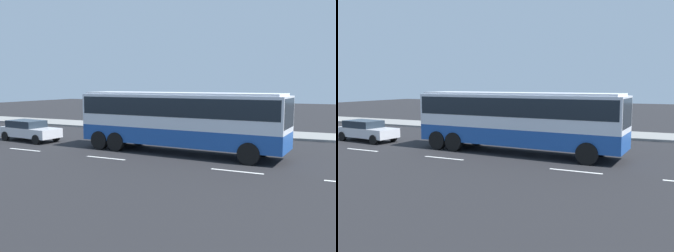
{
  "view_description": "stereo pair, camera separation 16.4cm",
  "coord_description": "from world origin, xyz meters",
  "views": [
    {
      "loc": [
        6.59,
        -19.25,
        3.88
      ],
      "look_at": [
        -2.52,
        -0.01,
        1.48
      ],
      "focal_mm": 39.6,
      "sensor_mm": 36.0,
      "label": 1
    },
    {
      "loc": [
        6.45,
        -19.32,
        3.88
      ],
      "look_at": [
        -2.52,
        -0.01,
        1.48
      ],
      "focal_mm": 39.6,
      "sensor_mm": 36.0,
      "label": 2
    }
  ],
  "objects": [
    {
      "name": "sidewalk_curb",
      "position": [
        0.0,
        9.51,
        0.07
      ],
      "size": [
        80.0,
        4.0,
        0.15
      ],
      "primitive_type": "cube",
      "color": "gray",
      "rests_on": "ground_plane"
    },
    {
      "name": "ground_plane",
      "position": [
        0.0,
        0.0,
        0.0
      ],
      "size": [
        120.0,
        120.0,
        0.0
      ],
      "primitive_type": "plane",
      "color": "black"
    },
    {
      "name": "pedestrian_at_crossing",
      "position": [
        2.72,
        8.63,
        1.03
      ],
      "size": [
        0.32,
        0.32,
        1.54
      ],
      "rotation": [
        0.0,
        0.0,
        6.24
      ],
      "color": "brown",
      "rests_on": "sidewalk_curb"
    },
    {
      "name": "lane_centreline",
      "position": [
        0.94,
        -3.25,
        0.0
      ],
      "size": [
        37.6,
        0.16,
        0.01
      ],
      "color": "white",
      "rests_on": "ground_plane"
    },
    {
      "name": "pedestrian_near_curb",
      "position": [
        0.18,
        8.85,
        1.19
      ],
      "size": [
        0.32,
        0.32,
        1.78
      ],
      "rotation": [
        0.0,
        0.0,
        1.28
      ],
      "color": "black",
      "rests_on": "sidewalk_curb"
    },
    {
      "name": "coach_bus",
      "position": [
        -1.69,
        -0.25,
        2.13
      ],
      "size": [
        12.02,
        3.34,
        3.42
      ],
      "rotation": [
        0.0,
        0.0,
        -0.06
      ],
      "color": "#1E4C9E",
      "rests_on": "ground_plane"
    },
    {
      "name": "car_silver_hatch",
      "position": [
        -12.86,
        -0.52,
        0.76
      ],
      "size": [
        4.6,
        2.2,
        1.41
      ],
      "rotation": [
        0.0,
        0.0,
        -0.1
      ],
      "color": "silver",
      "rests_on": "ground_plane"
    }
  ]
}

